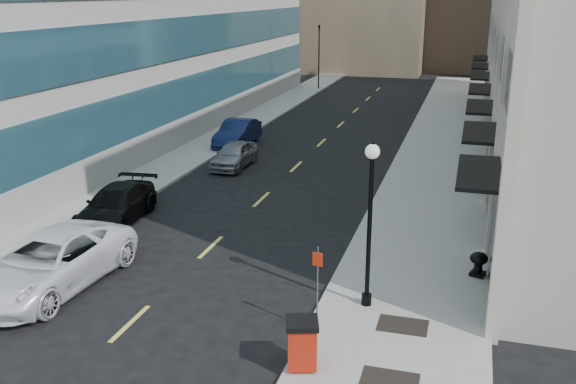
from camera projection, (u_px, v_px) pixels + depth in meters
The scene contains 15 objects.
ground at pixel (91, 360), 16.65m from camera, with size 160.00×160.00×0.00m, color black.
sidewalk_right at pixel (436, 176), 32.96m from camera, with size 5.00×80.00×0.15m, color gray.
sidewalk_left at pixel (187, 157), 36.68m from camera, with size 3.00×80.00×0.15m, color gray.
grate_mid at pixel (390, 381), 15.50m from camera, with size 1.40×1.00×0.01m, color black.
grate_far at pixel (403, 325), 18.07m from camera, with size 1.40×1.00×0.01m, color black.
road_centerline at pixel (280, 181), 32.22m from camera, with size 0.15×68.20×0.01m.
traffic_signal at pixel (319, 29), 60.38m from camera, with size 0.66×0.66×6.98m.
car_white_van at pixel (50, 262), 20.50m from camera, with size 2.91×6.31×1.75m, color white.
car_black_pickup at pixel (116, 205), 26.39m from camera, with size 2.06×5.06×1.47m, color black.
car_silver_sedan at pixel (234, 155), 34.68m from camera, with size 1.64×4.08×1.39m, color gray.
car_blue_sedan at pixel (237, 133), 39.47m from camera, with size 1.68×4.81×1.58m, color #121C44.
trash_bin at pixel (302, 342), 15.88m from camera, with size 1.00×1.00×1.30m.
lamppost at pixel (370, 211), 18.40m from camera, with size 0.42×0.42×5.06m.
sign_post at pixel (317, 277), 17.47m from camera, with size 0.29×0.08×2.44m.
urn_planter at pixel (479, 262), 21.10m from camera, with size 0.59×0.59×0.82m.
Camera 1 is at (8.97, -12.57, 9.16)m, focal length 40.00 mm.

